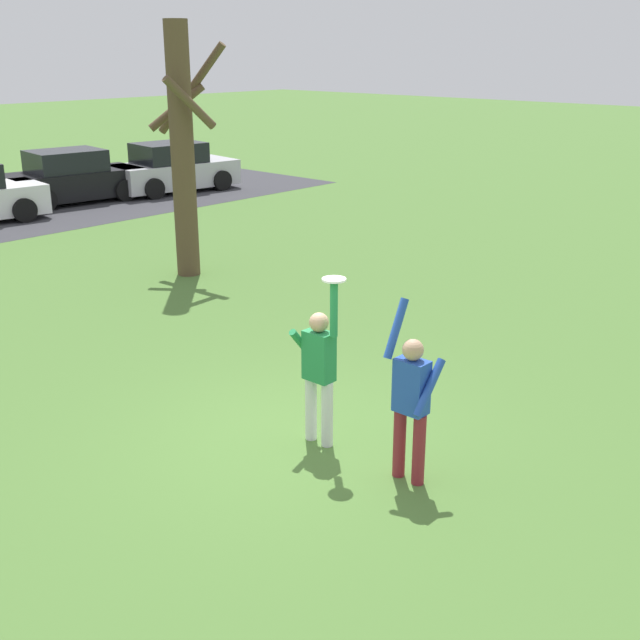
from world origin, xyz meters
The scene contains 7 objects.
ground_plane centered at (0.00, 0.00, 0.00)m, with size 120.00×120.00×0.00m, color #4C7533.
person_catcher centered at (0.11, -0.26, 0.98)m, with size 0.49×0.54×2.08m.
person_defender centered at (0.12, -1.58, 0.98)m, with size 0.49×0.54×2.04m.
frisbee_disc centered at (0.11, -0.48, 2.09)m, with size 0.27×0.27×0.02m, color white.
parked_car_black centered at (6.65, 16.01, 0.73)m, with size 4.29×2.43×1.59m.
parked_car_silver centered at (9.96, 15.27, 0.73)m, with size 4.29×2.43×1.59m.
bare_tree_tall centered at (3.88, 6.89, 2.64)m, with size 1.72×1.73×5.05m.
Camera 1 is at (-6.27, -6.10, 4.53)m, focal length 44.72 mm.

